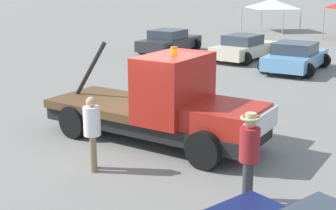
{
  "coord_description": "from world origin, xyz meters",
  "views": [
    {
      "loc": [
        7.39,
        -9.16,
        4.18
      ],
      "look_at": [
        0.5,
        0.0,
        1.05
      ],
      "focal_mm": 50.0,
      "sensor_mm": 36.0,
      "label": 1
    }
  ],
  "objects_px": {
    "parked_car_charcoal": "(169,41)",
    "traffic_cone": "(164,92)",
    "tow_truck": "(165,107)",
    "canopy_tent_white": "(272,4)",
    "parked_car_cream": "(244,48)",
    "person_at_hood": "(92,128)",
    "parked_car_skyblue": "(296,57)",
    "person_near_truck": "(249,150)"
  },
  "relations": [
    {
      "from": "tow_truck",
      "to": "parked_car_cream",
      "type": "xyz_separation_m",
      "value": [
        -4.44,
        12.62,
        -0.33
      ]
    },
    {
      "from": "parked_car_charcoal",
      "to": "traffic_cone",
      "type": "bearing_deg",
      "value": -150.16
    },
    {
      "from": "person_near_truck",
      "to": "traffic_cone",
      "type": "xyz_separation_m",
      "value": [
        -6.07,
        5.28,
        -0.8
      ]
    },
    {
      "from": "parked_car_charcoal",
      "to": "person_at_hood",
      "type": "bearing_deg",
      "value": -154.82
    },
    {
      "from": "tow_truck",
      "to": "canopy_tent_white",
      "type": "height_order",
      "value": "tow_truck"
    },
    {
      "from": "person_near_truck",
      "to": "parked_car_skyblue",
      "type": "height_order",
      "value": "person_near_truck"
    },
    {
      "from": "traffic_cone",
      "to": "person_at_hood",
      "type": "bearing_deg",
      "value": -66.54
    },
    {
      "from": "parked_car_cream",
      "to": "parked_car_skyblue",
      "type": "relative_size",
      "value": 0.96
    },
    {
      "from": "person_near_truck",
      "to": "parked_car_charcoal",
      "type": "height_order",
      "value": "person_near_truck"
    },
    {
      "from": "canopy_tent_white",
      "to": "person_at_hood",
      "type": "bearing_deg",
      "value": -72.48
    },
    {
      "from": "person_near_truck",
      "to": "traffic_cone",
      "type": "distance_m",
      "value": 8.08
    },
    {
      "from": "parked_car_cream",
      "to": "parked_car_skyblue",
      "type": "distance_m",
      "value": 3.53
    },
    {
      "from": "tow_truck",
      "to": "parked_car_skyblue",
      "type": "height_order",
      "value": "tow_truck"
    },
    {
      "from": "person_at_hood",
      "to": "traffic_cone",
      "type": "relative_size",
      "value": 3.08
    },
    {
      "from": "person_at_hood",
      "to": "parked_car_cream",
      "type": "height_order",
      "value": "person_at_hood"
    },
    {
      "from": "person_at_hood",
      "to": "tow_truck",
      "type": "bearing_deg",
      "value": -141.61
    },
    {
      "from": "person_at_hood",
      "to": "parked_car_charcoal",
      "type": "relative_size",
      "value": 0.37
    },
    {
      "from": "person_near_truck",
      "to": "person_at_hood",
      "type": "xyz_separation_m",
      "value": [
        -3.48,
        -0.68,
        -0.07
      ]
    },
    {
      "from": "parked_car_charcoal",
      "to": "traffic_cone",
      "type": "relative_size",
      "value": 8.28
    },
    {
      "from": "parked_car_cream",
      "to": "person_at_hood",
      "type": "bearing_deg",
      "value": -164.31
    },
    {
      "from": "parked_car_skyblue",
      "to": "traffic_cone",
      "type": "xyz_separation_m",
      "value": [
        -1.66,
        -7.82,
        -0.39
      ]
    },
    {
      "from": "tow_truck",
      "to": "canopy_tent_white",
      "type": "bearing_deg",
      "value": 104.92
    },
    {
      "from": "tow_truck",
      "to": "traffic_cone",
      "type": "xyz_separation_m",
      "value": [
        -2.78,
        3.58,
        -0.73
      ]
    },
    {
      "from": "canopy_tent_white",
      "to": "parked_car_charcoal",
      "type": "bearing_deg",
      "value": -89.25
    },
    {
      "from": "parked_car_charcoal",
      "to": "canopy_tent_white",
      "type": "relative_size",
      "value": 1.28
    },
    {
      "from": "person_near_truck",
      "to": "parked_car_skyblue",
      "type": "bearing_deg",
      "value": 95.58
    },
    {
      "from": "tow_truck",
      "to": "traffic_cone",
      "type": "relative_size",
      "value": 11.18
    },
    {
      "from": "person_at_hood",
      "to": "parked_car_charcoal",
      "type": "height_order",
      "value": "person_at_hood"
    },
    {
      "from": "tow_truck",
      "to": "canopy_tent_white",
      "type": "relative_size",
      "value": 1.72
    },
    {
      "from": "parked_car_cream",
      "to": "person_near_truck",
      "type": "bearing_deg",
      "value": -151.76
    },
    {
      "from": "person_at_hood",
      "to": "person_near_truck",
      "type": "bearing_deg",
      "value": 144.14
    },
    {
      "from": "parked_car_cream",
      "to": "canopy_tent_white",
      "type": "bearing_deg",
      "value": 19.29
    },
    {
      "from": "canopy_tent_white",
      "to": "traffic_cone",
      "type": "distance_m",
      "value": 23.63
    },
    {
      "from": "person_near_truck",
      "to": "canopy_tent_white",
      "type": "xyz_separation_m",
      "value": [
        -12.51,
        27.93,
        1.12
      ]
    },
    {
      "from": "canopy_tent_white",
      "to": "parked_car_skyblue",
      "type": "bearing_deg",
      "value": -61.34
    },
    {
      "from": "canopy_tent_white",
      "to": "tow_truck",
      "type": "bearing_deg",
      "value": -70.62
    },
    {
      "from": "parked_car_cream",
      "to": "parked_car_skyblue",
      "type": "height_order",
      "value": "same"
    },
    {
      "from": "person_near_truck",
      "to": "canopy_tent_white",
      "type": "relative_size",
      "value": 0.5
    },
    {
      "from": "person_at_hood",
      "to": "traffic_cone",
      "type": "xyz_separation_m",
      "value": [
        -2.59,
        5.96,
        -0.73
      ]
    },
    {
      "from": "person_at_hood",
      "to": "canopy_tent_white",
      "type": "distance_m",
      "value": 30.03
    },
    {
      "from": "traffic_cone",
      "to": "tow_truck",
      "type": "bearing_deg",
      "value": -52.14
    },
    {
      "from": "parked_car_charcoal",
      "to": "person_near_truck",
      "type": "bearing_deg",
      "value": -144.51
    }
  ]
}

